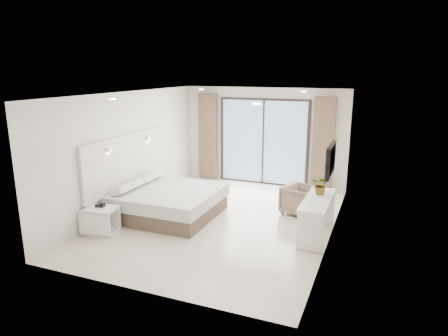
{
  "coord_description": "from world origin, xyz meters",
  "views": [
    {
      "loc": [
        3.09,
        -7.53,
        3.19
      ],
      "look_at": [
        -0.11,
        0.4,
        1.06
      ],
      "focal_mm": 32.0,
      "sensor_mm": 36.0,
      "label": 1
    }
  ],
  "objects_px": {
    "console_desk": "(317,209)",
    "armchair": "(300,199)",
    "nightstand": "(102,221)",
    "bed": "(167,202)"
  },
  "relations": [
    {
      "from": "nightstand",
      "to": "console_desk",
      "type": "height_order",
      "value": "console_desk"
    },
    {
      "from": "console_desk",
      "to": "armchair",
      "type": "bearing_deg",
      "value": 116.18
    },
    {
      "from": "bed",
      "to": "armchair",
      "type": "distance_m",
      "value": 2.97
    },
    {
      "from": "console_desk",
      "to": "armchair",
      "type": "height_order",
      "value": "console_desk"
    },
    {
      "from": "nightstand",
      "to": "bed",
      "type": "bearing_deg",
      "value": 53.85
    },
    {
      "from": "bed",
      "to": "nightstand",
      "type": "height_order",
      "value": "bed"
    },
    {
      "from": "nightstand",
      "to": "console_desk",
      "type": "distance_m",
      "value": 4.24
    },
    {
      "from": "nightstand",
      "to": "armchair",
      "type": "bearing_deg",
      "value": 27.49
    },
    {
      "from": "bed",
      "to": "armchair",
      "type": "xyz_separation_m",
      "value": [
        2.72,
        1.19,
        0.04
      ]
    },
    {
      "from": "bed",
      "to": "console_desk",
      "type": "bearing_deg",
      "value": 1.22
    }
  ]
}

